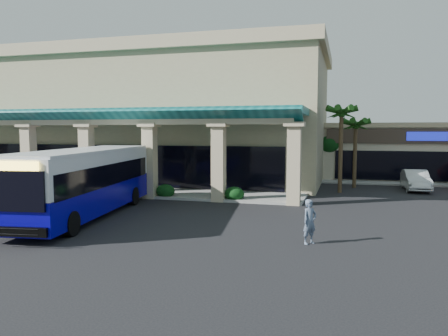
% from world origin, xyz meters
% --- Properties ---
extents(ground, '(110.00, 110.00, 0.00)m').
position_xyz_m(ground, '(0.00, 0.00, 0.00)').
color(ground, black).
extents(main_building, '(30.80, 14.80, 11.35)m').
position_xyz_m(main_building, '(-8.00, 16.00, 5.67)').
color(main_building, tan).
rests_on(main_building, ground).
extents(arcade, '(30.00, 6.20, 5.70)m').
position_xyz_m(arcade, '(-8.00, 6.80, 2.85)').
color(arcade, '#0F5B5C').
rests_on(arcade, ground).
extents(palm_0, '(2.40, 2.40, 6.60)m').
position_xyz_m(palm_0, '(8.50, 11.00, 3.30)').
color(palm_0, '#174211').
rests_on(palm_0, ground).
extents(palm_1, '(2.40, 2.40, 5.80)m').
position_xyz_m(palm_1, '(9.50, 14.00, 2.90)').
color(palm_1, '#174211').
rests_on(palm_1, ground).
extents(broadleaf_tree, '(2.60, 2.60, 4.81)m').
position_xyz_m(broadleaf_tree, '(7.50, 19.00, 2.41)').
color(broadleaf_tree, black).
rests_on(broadleaf_tree, ground).
extents(transit_bus, '(4.41, 12.27, 3.35)m').
position_xyz_m(transit_bus, '(-3.60, -1.00, 1.68)').
color(transit_bus, '#0A0395').
rests_on(transit_bus, ground).
extents(pedestrian, '(0.72, 0.73, 1.70)m').
position_xyz_m(pedestrian, '(7.58, -3.33, 0.85)').
color(pedestrian, slate).
rests_on(pedestrian, ground).
extents(car_white, '(1.65, 4.47, 1.46)m').
position_xyz_m(car_white, '(13.69, 13.60, 0.73)').
color(car_white, silver).
rests_on(car_white, ground).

